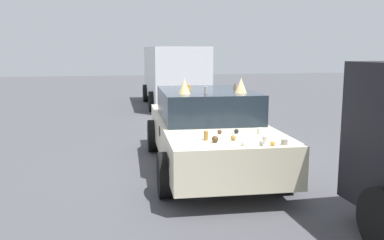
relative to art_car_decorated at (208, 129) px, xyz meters
name	(u,v)px	position (x,y,z in m)	size (l,w,h in m)	color
ground_plane	(208,167)	(-0.05, 0.00, -0.72)	(60.00, 60.00, 0.00)	#47474C
art_car_decorated	(208,129)	(0.00, 0.00, 0.00)	(4.80, 2.30, 1.67)	beige
parked_van_far_right	(174,73)	(8.84, -1.03, 0.54)	(5.12, 2.39, 2.27)	silver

